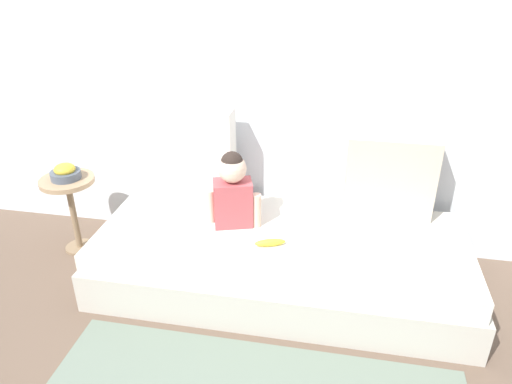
{
  "coord_description": "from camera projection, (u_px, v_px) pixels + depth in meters",
  "views": [
    {
      "loc": [
        0.29,
        -2.31,
        1.82
      ],
      "look_at": [
        -0.15,
        0.0,
        0.62
      ],
      "focal_mm": 33.69,
      "sensor_mm": 36.0,
      "label": 1
    }
  ],
  "objects": [
    {
      "name": "fruit_bowl",
      "position": [
        65.0,
        173.0,
        2.99
      ],
      "size": [
        0.18,
        0.18,
        0.1
      ],
      "color": "#4C5666",
      "rests_on": "side_table"
    },
    {
      "name": "side_table",
      "position": [
        70.0,
        196.0,
        3.07
      ],
      "size": [
        0.34,
        0.34,
        0.52
      ],
      "color": "tan",
      "rests_on": "ground"
    },
    {
      "name": "toddler",
      "position": [
        233.0,
        190.0,
        2.73
      ],
      "size": [
        0.33,
        0.2,
        0.45
      ],
      "color": "#B24C51",
      "rests_on": "couch"
    },
    {
      "name": "ground_plane",
      "position": [
        280.0,
        285.0,
        2.9
      ],
      "size": [
        12.0,
        12.0,
        0.0
      ],
      "primitive_type": "plane",
      "color": "brown"
    },
    {
      "name": "banana",
      "position": [
        270.0,
        243.0,
        2.61
      ],
      "size": [
        0.17,
        0.1,
        0.04
      ],
      "primitive_type": "ellipsoid",
      "rotation": [
        0.0,
        0.0,
        0.34
      ],
      "color": "yellow",
      "rests_on": "couch"
    },
    {
      "name": "throw_pillow_left",
      "position": [
        197.0,
        155.0,
        2.99
      ],
      "size": [
        0.47,
        0.16,
        0.59
      ],
      "primitive_type": "cube",
      "color": "silver",
      "rests_on": "couch"
    },
    {
      "name": "back_wall",
      "position": [
        298.0,
        75.0,
        2.88
      ],
      "size": [
        5.35,
        0.1,
        2.27
      ],
      "primitive_type": "cube",
      "color": "silver",
      "rests_on": "ground"
    },
    {
      "name": "throw_pillow_right",
      "position": [
        390.0,
        177.0,
        2.82
      ],
      "size": [
        0.52,
        0.16,
        0.49
      ],
      "primitive_type": "cube",
      "color": "#C1B29E",
      "rests_on": "couch"
    },
    {
      "name": "couch",
      "position": [
        280.0,
        260.0,
        2.81
      ],
      "size": [
        2.15,
        0.89,
        0.37
      ],
      "color": "beige",
      "rests_on": "ground"
    }
  ]
}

